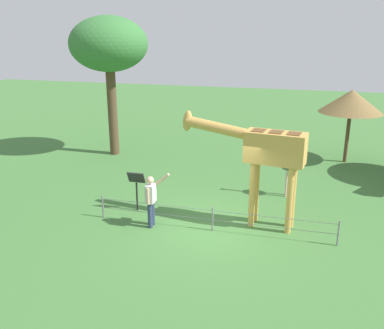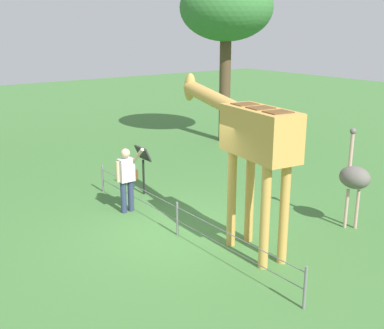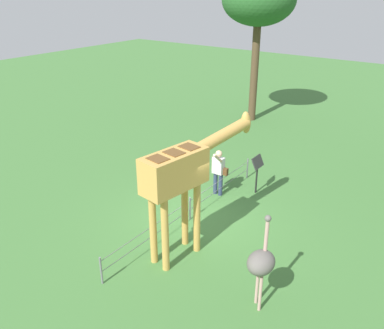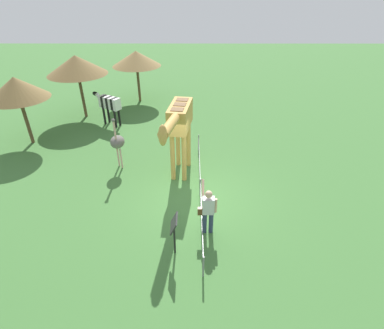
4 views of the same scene
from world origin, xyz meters
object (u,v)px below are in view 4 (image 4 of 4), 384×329
object	(u,v)px
shade_hut_near	(16,88)
info_sign	(174,228)
visitor	(208,209)
shade_hut_aside	(136,59)
giraffe	(179,123)
ostrich	(117,142)
shade_hut_far	(76,65)
zebra	(109,104)

from	to	relation	value
shade_hut_near	info_sign	xyz separation A→B (m)	(6.89, 7.23, -1.73)
info_sign	visitor	bearing A→B (deg)	131.42
shade_hut_aside	info_sign	xyz separation A→B (m)	(12.70, 2.89, -1.69)
shade_hut_aside	shade_hut_near	bearing A→B (deg)	-36.77
shade_hut_near	shade_hut_aside	size ratio (longest dim) A/B	1.03
giraffe	ostrich	xyz separation A→B (m)	(-0.67, -2.52, -1.11)
shade_hut_near	shade_hut_far	bearing A→B (deg)	153.39
ostrich	info_sign	size ratio (longest dim) A/B	1.70
visitor	shade_hut_far	xyz separation A→B (m)	(-9.27, -6.58, 1.99)
shade_hut_near	shade_hut_far	world-z (taller)	shade_hut_far
giraffe	shade_hut_far	world-z (taller)	shade_hut_far
shade_hut_aside	info_sign	size ratio (longest dim) A/B	2.34
shade_hut_far	shade_hut_aside	xyz separation A→B (m)	(-2.58, 2.72, -0.25)
shade_hut_aside	ostrich	bearing A→B (deg)	2.65
visitor	shade_hut_near	size ratio (longest dim) A/B	0.53
visitor	ostrich	xyz separation A→B (m)	(-3.82, -3.49, 0.27)
shade_hut_near	shade_hut_far	distance (m)	3.62
ostrich	shade_hut_near	size ratio (longest dim) A/B	0.71
visitor	shade_hut_aside	world-z (taller)	shade_hut_aside
shade_hut_aside	info_sign	distance (m)	13.13
visitor	shade_hut_far	world-z (taller)	shade_hut_far
zebra	shade_hut_aside	xyz separation A→B (m)	(-3.70, 0.99, 1.48)
shade_hut_far	info_sign	bearing A→B (deg)	29.00
visitor	shade_hut_near	xyz separation A→B (m)	(-6.04, -8.20, 1.77)
visitor	info_sign	world-z (taller)	visitor
visitor	ostrich	bearing A→B (deg)	-137.59
zebra	info_sign	xyz separation A→B (m)	(9.00, 3.88, -0.21)
visitor	zebra	size ratio (longest dim) A/B	0.99
shade_hut_aside	shade_hut_far	bearing A→B (deg)	-46.57
shade_hut_far	giraffe	bearing A→B (deg)	42.52
ostrich	shade_hut_far	bearing A→B (deg)	-150.43
visitor	info_sign	bearing A→B (deg)	-48.58
shade_hut_near	shade_hut_aside	bearing A→B (deg)	143.23
visitor	shade_hut_far	bearing A→B (deg)	-144.63
zebra	shade_hut_near	distance (m)	4.24
shade_hut_aside	zebra	bearing A→B (deg)	-14.99
giraffe	visitor	world-z (taller)	giraffe
shade_hut_far	info_sign	distance (m)	11.74
info_sign	giraffe	bearing A→B (deg)	179.94
giraffe	visitor	xyz separation A→B (m)	(3.14, 0.96, -1.39)
giraffe	visitor	distance (m)	3.57
ostrich	shade_hut_near	world-z (taller)	shade_hut_near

